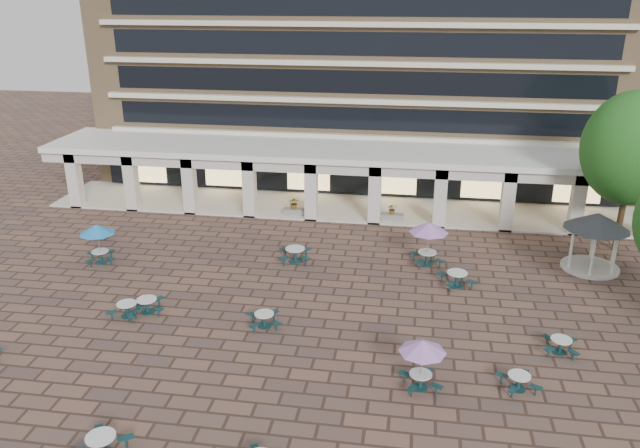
% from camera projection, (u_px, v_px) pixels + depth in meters
% --- Properties ---
extents(ground, '(120.00, 120.00, 0.00)m').
position_uv_depth(ground, '(311.00, 309.00, 30.36)').
color(ground, brown).
rests_on(ground, ground).
extents(apartment_building, '(40.00, 15.50, 25.20)m').
position_uv_depth(apartment_building, '(364.00, 15.00, 49.34)').
color(apartment_building, '#A4825C').
rests_on(apartment_building, ground).
extents(retail_arcade, '(42.00, 6.60, 4.40)m').
position_uv_depth(retail_arcade, '(347.00, 168.00, 42.94)').
color(retail_arcade, white).
rests_on(retail_arcade, ground).
extents(picnic_table_1, '(1.93, 1.93, 0.76)m').
position_uv_depth(picnic_table_1, '(102.00, 444.00, 20.81)').
color(picnic_table_1, '#14393C').
rests_on(picnic_table_1, ground).
extents(picnic_table_3, '(1.63, 1.63, 0.67)m').
position_uv_depth(picnic_table_3, '(561.00, 344.00, 26.65)').
color(picnic_table_3, '#14393C').
rests_on(picnic_table_3, ground).
extents(picnic_table_4, '(1.99, 1.99, 2.30)m').
position_uv_depth(picnic_table_4, '(97.00, 231.00, 34.81)').
color(picnic_table_4, '#14393C').
rests_on(picnic_table_4, ground).
extents(picnic_table_5, '(1.75, 1.75, 0.71)m').
position_uv_depth(picnic_table_5, '(127.00, 308.00, 29.57)').
color(picnic_table_5, '#14393C').
rests_on(picnic_table_5, ground).
extents(picnic_table_6, '(1.86, 1.86, 2.14)m').
position_uv_depth(picnic_table_6, '(422.00, 348.00, 23.78)').
color(picnic_table_6, '#14393C').
rests_on(picnic_table_6, ground).
extents(picnic_table_7, '(1.75, 1.75, 0.66)m').
position_uv_depth(picnic_table_7, '(519.00, 381.00, 24.22)').
color(picnic_table_7, '#14393C').
rests_on(picnic_table_7, ground).
extents(picnic_table_8, '(1.95, 1.95, 0.72)m').
position_uv_depth(picnic_table_8, '(147.00, 304.00, 29.94)').
color(picnic_table_8, '#14393C').
rests_on(picnic_table_8, ground).
extents(picnic_table_9, '(1.82, 1.82, 0.68)m').
position_uv_depth(picnic_table_9, '(264.00, 319.00, 28.71)').
color(picnic_table_9, '#14393C').
rests_on(picnic_table_9, ground).
extents(picnic_table_11, '(2.20, 2.20, 2.54)m').
position_uv_depth(picnic_table_11, '(429.00, 229.00, 34.47)').
color(picnic_table_11, '#14393C').
rests_on(picnic_table_11, ground).
extents(picnic_table_12, '(2.07, 2.07, 0.84)m').
position_uv_depth(picnic_table_12, '(295.00, 254.00, 35.43)').
color(picnic_table_12, '#14393C').
rests_on(picnic_table_12, ground).
extents(picnic_table_13, '(2.16, 2.16, 0.80)m').
position_uv_depth(picnic_table_13, '(457.00, 278.00, 32.55)').
color(picnic_table_13, '#14393C').
rests_on(picnic_table_13, ground).
extents(gazebo, '(3.49, 3.49, 3.25)m').
position_uv_depth(gazebo, '(596.00, 228.00, 33.88)').
color(gazebo, beige).
rests_on(gazebo, ground).
extents(tree_east_c, '(5.68, 5.68, 9.47)m').
position_uv_depth(tree_east_c, '(633.00, 149.00, 35.02)').
color(tree_east_c, '#3F2F19').
rests_on(tree_east_c, ground).
extents(planter_left, '(1.50, 0.75, 1.35)m').
position_uv_depth(planter_left, '(294.00, 208.00, 42.54)').
color(planter_left, gray).
rests_on(planter_left, ground).
extents(planter_right, '(1.50, 0.70, 1.22)m').
position_uv_depth(planter_right, '(392.00, 214.00, 41.61)').
color(planter_right, gray).
rests_on(planter_right, ground).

